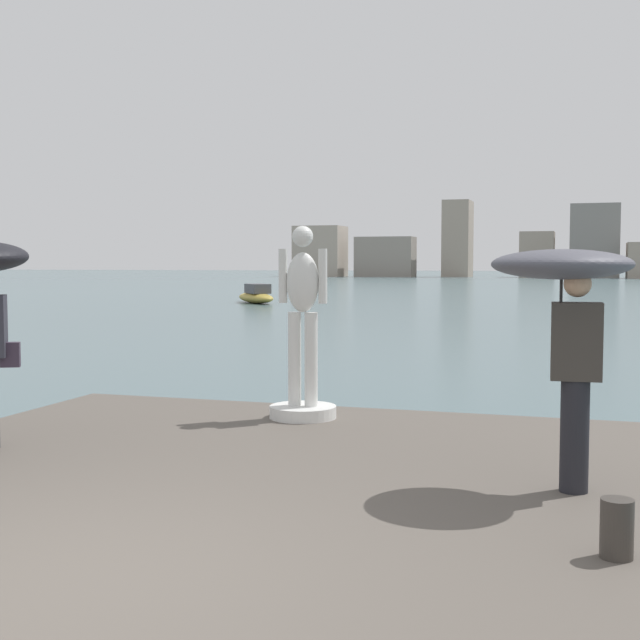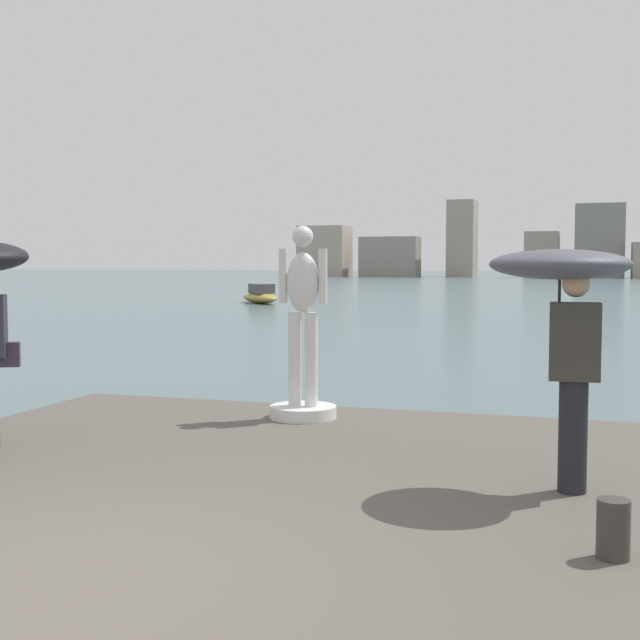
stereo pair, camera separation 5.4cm
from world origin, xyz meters
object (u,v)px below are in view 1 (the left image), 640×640
Objects in this scene: statue_white_figure at (303,344)px; onlooker_right at (566,295)px; mooring_bollard at (617,529)px; boat_near at (256,296)px.

statue_white_figure is 1.17× the size of onlooker_right.
mooring_bollard is (3.28, -3.84, -0.68)m from statue_white_figure.
statue_white_figure is at bearing 130.54° from mooring_bollard.
mooring_bollard is at bearing -49.46° from statue_white_figure.
boat_near is at bearing 114.66° from mooring_bollard.
boat_near is (-17.28, 37.65, -0.18)m from mooring_bollard.
mooring_bollard is 0.08× the size of boat_near.
mooring_bollard is (0.35, -1.50, -1.35)m from onlooker_right.
statue_white_figure reaches higher than boat_near.
boat_near is at bearing 115.09° from onlooker_right.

